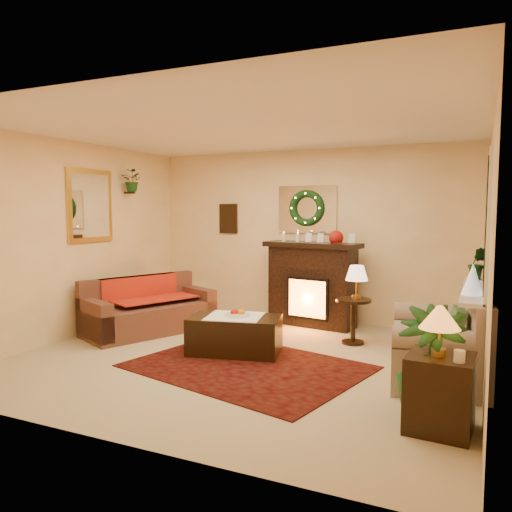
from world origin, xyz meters
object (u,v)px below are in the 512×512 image
at_px(side_table_round, 353,318).
at_px(loveseat, 437,336).
at_px(fireplace, 312,288).
at_px(coffee_table, 235,336).
at_px(sofa, 149,302).
at_px(end_table_square, 440,396).

bearing_deg(side_table_round, loveseat, -39.38).
height_order(fireplace, coffee_table, fireplace).
bearing_deg(sofa, fireplace, 58.68).
bearing_deg(loveseat, side_table_round, 132.78).
distance_m(fireplace, side_table_round, 1.10).
xyz_separation_m(sofa, coffee_table, (1.54, -0.43, -0.22)).
relative_size(side_table_round, end_table_square, 0.97).
bearing_deg(coffee_table, loveseat, -9.05).
xyz_separation_m(sofa, side_table_round, (2.71, 0.59, -0.10)).
distance_m(side_table_round, end_table_square, 2.50).
xyz_separation_m(sofa, fireplace, (1.92, 1.33, 0.12)).
height_order(loveseat, side_table_round, loveseat).
height_order(side_table_round, end_table_square, side_table_round).
distance_m(sofa, side_table_round, 2.77).
bearing_deg(fireplace, side_table_round, -34.29).
relative_size(fireplace, side_table_round, 2.19).
bearing_deg(end_table_square, sofa, 157.66).
height_order(sofa, end_table_square, sofa).
xyz_separation_m(sofa, loveseat, (3.78, -0.29, -0.01)).
xyz_separation_m(loveseat, side_table_round, (-1.07, 0.88, -0.09)).
height_order(fireplace, loveseat, fireplace).
relative_size(sofa, fireplace, 1.40).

